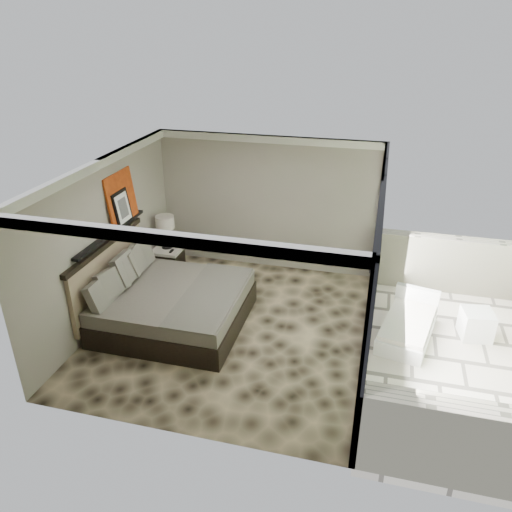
% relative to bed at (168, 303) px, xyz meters
% --- Properties ---
extents(floor, '(5.00, 5.00, 0.00)m').
position_rel_bed_xyz_m(floor, '(1.12, 0.10, -0.39)').
color(floor, black).
rests_on(floor, ground).
extents(ceiling, '(4.50, 5.00, 0.02)m').
position_rel_bed_xyz_m(ceiling, '(1.12, 0.10, 2.40)').
color(ceiling, silver).
rests_on(ceiling, back_wall).
extents(back_wall, '(4.50, 0.02, 2.80)m').
position_rel_bed_xyz_m(back_wall, '(1.12, 2.59, 1.01)').
color(back_wall, gray).
rests_on(back_wall, floor).
extents(left_wall, '(0.02, 5.00, 2.80)m').
position_rel_bed_xyz_m(left_wall, '(-1.12, 0.10, 1.01)').
color(left_wall, gray).
rests_on(left_wall, floor).
extents(glass_wall, '(0.08, 5.00, 2.80)m').
position_rel_bed_xyz_m(glass_wall, '(3.37, 0.10, 1.01)').
color(glass_wall, white).
rests_on(glass_wall, floor).
extents(terrace_slab, '(3.00, 5.00, 0.12)m').
position_rel_bed_xyz_m(terrace_slab, '(4.87, 0.10, -0.45)').
color(terrace_slab, '#BCB1A1').
rests_on(terrace_slab, ground).
extents(picture_ledge, '(0.12, 2.20, 0.05)m').
position_rel_bed_xyz_m(picture_ledge, '(-1.06, 0.20, 1.11)').
color(picture_ledge, black).
rests_on(picture_ledge, left_wall).
extents(bed, '(2.41, 2.32, 1.33)m').
position_rel_bed_xyz_m(bed, '(0.00, 0.00, 0.00)').
color(bed, black).
rests_on(bed, floor).
extents(nightstand, '(0.74, 0.74, 0.57)m').
position_rel_bed_xyz_m(nightstand, '(-0.79, 1.80, -0.10)').
color(nightstand, black).
rests_on(nightstand, floor).
extents(table_lamp, '(0.38, 0.38, 0.70)m').
position_rel_bed_xyz_m(table_lamp, '(-0.83, 1.85, 0.58)').
color(table_lamp, black).
rests_on(table_lamp, nightstand).
extents(abstract_canvas, '(0.13, 0.90, 0.90)m').
position_rel_bed_xyz_m(abstract_canvas, '(-1.08, 0.70, 1.59)').
color(abstract_canvas, '#C43D10').
rests_on(abstract_canvas, picture_ledge).
extents(framed_print, '(0.11, 0.50, 0.60)m').
position_rel_bed_xyz_m(framed_print, '(-1.02, 0.60, 1.44)').
color(framed_print, black).
rests_on(framed_print, picture_ledge).
extents(ottoman, '(0.54, 0.54, 0.48)m').
position_rel_bed_xyz_m(ottoman, '(5.12, 0.88, -0.15)').
color(ottoman, silver).
rests_on(ottoman, terrace_slab).
extents(lounger, '(1.04, 1.62, 0.59)m').
position_rel_bed_xyz_m(lounger, '(4.03, 0.63, -0.20)').
color(lounger, silver).
rests_on(lounger, terrace_slab).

